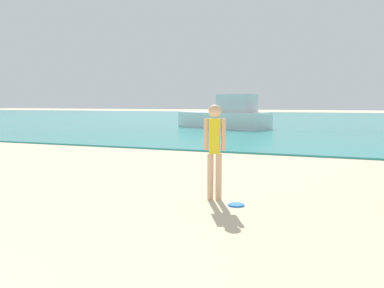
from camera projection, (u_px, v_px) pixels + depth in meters
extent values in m
cube|color=teal|center=(319.00, 119.00, 40.86)|extent=(160.00, 60.00, 0.06)
cylinder|color=#DDAD84|center=(219.00, 177.00, 6.80)|extent=(0.10, 0.10, 0.78)
cylinder|color=#DDAD84|center=(210.00, 177.00, 6.83)|extent=(0.10, 0.10, 0.78)
cube|color=yellow|center=(215.00, 136.00, 6.75)|extent=(0.20, 0.15, 0.58)
sphere|color=#DDAD84|center=(215.00, 111.00, 6.71)|extent=(0.21, 0.21, 0.21)
cylinder|color=#DDAD84|center=(223.00, 134.00, 6.72)|extent=(0.08, 0.08, 0.52)
cylinder|color=#DDAD84|center=(206.00, 134.00, 6.77)|extent=(0.08, 0.08, 0.52)
cylinder|color=blue|center=(236.00, 205.00, 6.46)|extent=(0.26, 0.26, 0.03)
cube|color=white|center=(223.00, 120.00, 25.87)|extent=(6.42, 4.11, 0.98)
cube|color=silver|center=(237.00, 104.00, 25.00)|extent=(2.56, 2.10, 1.10)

